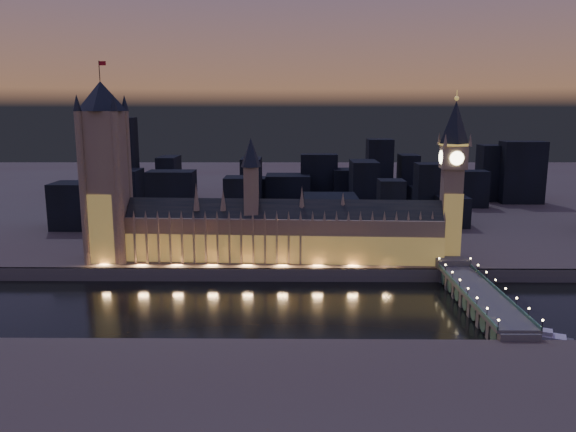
{
  "coord_description": "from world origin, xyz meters",
  "views": [
    {
      "loc": [
        8.51,
        -288.54,
        104.79
      ],
      "look_at": [
        5.0,
        55.0,
        38.0
      ],
      "focal_mm": 35.0,
      "sensor_mm": 36.0,
      "label": 1
    }
  ],
  "objects_px": {
    "palace_of_westminster": "(282,232)",
    "westminster_bridge": "(477,296)",
    "victoria_tower": "(105,164)",
    "river_boat": "(528,334)",
    "elizabeth_tower": "(453,168)"
  },
  "relations": [
    {
      "from": "westminster_bridge",
      "to": "river_boat",
      "type": "bearing_deg",
      "value": -73.83
    },
    {
      "from": "westminster_bridge",
      "to": "river_boat",
      "type": "xyz_separation_m",
      "value": [
        11.32,
        -39.04,
        -4.43
      ]
    },
    {
      "from": "palace_of_westminster",
      "to": "westminster_bridge",
      "type": "distance_m",
      "value": 125.49
    },
    {
      "from": "victoria_tower",
      "to": "westminster_bridge",
      "type": "bearing_deg",
      "value": -16.83
    },
    {
      "from": "palace_of_westminster",
      "to": "elizabeth_tower",
      "type": "height_order",
      "value": "elizabeth_tower"
    },
    {
      "from": "palace_of_westminster",
      "to": "westminster_bridge",
      "type": "relative_size",
      "value": 1.79
    },
    {
      "from": "palace_of_westminster",
      "to": "river_boat",
      "type": "height_order",
      "value": "palace_of_westminster"
    },
    {
      "from": "palace_of_westminster",
      "to": "victoria_tower",
      "type": "relative_size",
      "value": 1.62
    },
    {
      "from": "westminster_bridge",
      "to": "palace_of_westminster",
      "type": "bearing_deg",
      "value": 148.24
    },
    {
      "from": "palace_of_westminster",
      "to": "westminster_bridge",
      "type": "xyz_separation_m",
      "value": [
        105.28,
        -65.18,
        -20.39
      ]
    },
    {
      "from": "palace_of_westminster",
      "to": "river_boat",
      "type": "distance_m",
      "value": 158.34
    },
    {
      "from": "elizabeth_tower",
      "to": "westminster_bridge",
      "type": "xyz_separation_m",
      "value": [
        -1.91,
        -65.36,
        -61.68
      ]
    },
    {
      "from": "victoria_tower",
      "to": "river_boat",
      "type": "height_order",
      "value": "victoria_tower"
    },
    {
      "from": "palace_of_westminster",
      "to": "elizabeth_tower",
      "type": "relative_size",
      "value": 1.89
    },
    {
      "from": "victoria_tower",
      "to": "river_boat",
      "type": "distance_m",
      "value": 259.38
    }
  ]
}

